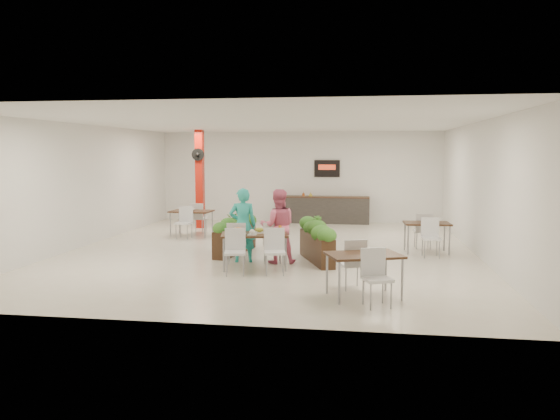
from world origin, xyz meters
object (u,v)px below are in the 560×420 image
object	(u,v)px
diner_man	(243,225)
planter_left	(235,232)
main_table	(254,239)
side_table_b	(427,228)
side_table_a	(191,215)
red_column	(200,178)
side_table_c	(364,261)
planter_right	(317,240)
service_counter	(326,209)
diner_woman	(278,226)

from	to	relation	value
diner_man	planter_left	xyz separation A→B (m)	(-0.42, 1.01, -0.32)
main_table	planter_left	world-z (taller)	planter_left
planter_left	side_table_b	size ratio (longest dim) A/B	1.22
side_table_a	side_table_b	xyz separation A→B (m)	(6.60, -1.81, -0.01)
red_column	side_table_b	xyz separation A→B (m)	(6.84, -3.49, -1.02)
main_table	side_table_c	world-z (taller)	same
main_table	planter_right	size ratio (longest dim) A/B	0.96
diner_man	planter_left	world-z (taller)	diner_man
red_column	diner_man	distance (m)	5.95
red_column	service_counter	xyz separation A→B (m)	(4.00, 1.86, -1.15)
main_table	planter_right	distance (m)	1.57
planter_right	side_table_b	size ratio (longest dim) A/B	1.16
red_column	main_table	distance (m)	6.73
red_column	main_table	world-z (taller)	red_column
service_counter	side_table_b	xyz separation A→B (m)	(2.84, -5.35, 0.13)
diner_woman	planter_right	size ratio (longest dim) A/B	0.87
service_counter	planter_right	world-z (taller)	service_counter
service_counter	planter_left	xyz separation A→B (m)	(-1.82, -6.15, 0.03)
planter_left	side_table_c	size ratio (longest dim) A/B	1.20
planter_left	main_table	bearing A→B (deg)	-63.99
red_column	side_table_c	xyz separation A→B (m)	(5.30, -7.95, -1.02)
diner_woman	side_table_b	bearing A→B (deg)	-164.01
diner_man	side_table_a	bearing A→B (deg)	-68.50
red_column	diner_woman	size ratio (longest dim) A/B	1.93
red_column	service_counter	world-z (taller)	red_column
diner_man	diner_woman	xyz separation A→B (m)	(0.80, 0.00, -0.01)
service_counter	side_table_b	size ratio (longest dim) A/B	1.83
service_counter	side_table_b	bearing A→B (deg)	-62.07
planter_right	side_table_a	world-z (taller)	planter_right
planter_left	side_table_a	distance (m)	3.25
service_counter	side_table_a	world-z (taller)	service_counter
side_table_a	planter_right	bearing A→B (deg)	-36.03
main_table	side_table_b	distance (m)	4.56
red_column	side_table_b	distance (m)	7.74
service_counter	planter_right	distance (m)	6.88
planter_left	red_column	bearing A→B (deg)	116.99
main_table	side_table_c	bearing A→B (deg)	-41.06
service_counter	side_table_b	distance (m)	6.06
planter_left	diner_man	bearing A→B (deg)	-67.33
main_table	planter_right	xyz separation A→B (m)	(1.25, 0.93, -0.13)
diner_woman	side_table_a	xyz separation A→B (m)	(-3.16, 3.61, -0.20)
main_table	diner_man	distance (m)	0.79
side_table_a	side_table_b	world-z (taller)	same
main_table	planter_left	size ratio (longest dim) A/B	0.92
planter_right	side_table_c	distance (m)	3.12
red_column	planter_right	distance (m)	6.67
diner_man	side_table_a	world-z (taller)	diner_man
diner_man	side_table_a	size ratio (longest dim) A/B	1.02
planter_right	side_table_c	world-z (taller)	planter_right
diner_woman	planter_left	xyz separation A→B (m)	(-1.22, 1.01, -0.31)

